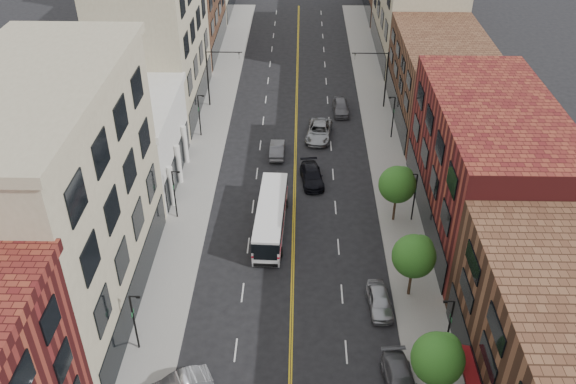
# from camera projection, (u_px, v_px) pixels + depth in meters

# --- Properties ---
(sidewalk_left) EXTENTS (4.00, 110.00, 0.15)m
(sidewalk_left) POSITION_uv_depth(u_px,v_px,m) (204.00, 158.00, 66.53)
(sidewalk_left) COLOR gray
(sidewalk_left) RESTS_ON ground
(sidewalk_right) EXTENTS (4.00, 110.00, 0.15)m
(sidewalk_right) POSITION_uv_depth(u_px,v_px,m) (387.00, 160.00, 66.17)
(sidewalk_right) COLOR gray
(sidewalk_right) RESTS_ON ground
(bldg_l_tanoffice) EXTENTS (10.00, 22.00, 18.00)m
(bldg_l_tanoffice) POSITION_uv_depth(u_px,v_px,m) (54.00, 207.00, 43.42)
(bldg_l_tanoffice) COLOR tan
(bldg_l_tanoffice) RESTS_ON ground
(bldg_l_white) EXTENTS (10.00, 14.00, 8.00)m
(bldg_l_white) POSITION_uv_depth(u_px,v_px,m) (126.00, 144.00, 61.14)
(bldg_l_white) COLOR silver
(bldg_l_white) RESTS_ON ground
(bldg_l_far_a) EXTENTS (10.00, 20.00, 18.00)m
(bldg_l_far_a) POSITION_uv_depth(u_px,v_px,m) (154.00, 37.00, 72.45)
(bldg_l_far_a) COLOR tan
(bldg_l_far_a) RESTS_ON ground
(bldg_l_far_b) EXTENTS (10.00, 20.00, 15.00)m
(bldg_l_far_b) POSITION_uv_depth(u_px,v_px,m) (183.00, 0.00, 89.87)
(bldg_l_far_b) COLOR brown
(bldg_l_far_b) RESTS_ON ground
(bldg_r_mid) EXTENTS (10.00, 22.00, 12.00)m
(bldg_r_mid) POSITION_uv_depth(u_px,v_px,m) (487.00, 167.00, 53.61)
(bldg_r_mid) COLOR #591718
(bldg_r_mid) RESTS_ON ground
(bldg_r_far_a) EXTENTS (10.00, 20.00, 10.00)m
(bldg_r_far_a) POSITION_uv_depth(u_px,v_px,m) (441.00, 81.00, 71.58)
(bldg_r_far_a) COLOR brown
(bldg_r_far_a) RESTS_ON ground
(bldg_r_far_b) EXTENTS (10.00, 22.00, 14.00)m
(bldg_r_far_b) POSITION_uv_depth(u_px,v_px,m) (416.00, 9.00, 87.88)
(bldg_r_far_b) COLOR tan
(bldg_r_far_b) RESTS_ON ground
(tree_r_1) EXTENTS (3.40, 3.40, 5.59)m
(tree_r_1) POSITION_uv_depth(u_px,v_px,m) (439.00, 357.00, 38.26)
(tree_r_1) COLOR black
(tree_r_1) RESTS_ON sidewalk_right
(tree_r_2) EXTENTS (3.40, 3.40, 5.59)m
(tree_r_2) POSITION_uv_depth(u_px,v_px,m) (415.00, 255.00, 46.56)
(tree_r_2) COLOR black
(tree_r_2) RESTS_ON sidewalk_right
(tree_r_3) EXTENTS (3.40, 3.40, 5.59)m
(tree_r_3) POSITION_uv_depth(u_px,v_px,m) (398.00, 183.00, 54.85)
(tree_r_3) COLOR black
(tree_r_3) RESTS_ON sidewalk_right
(lamp_l_1) EXTENTS (0.81, 0.55, 5.05)m
(lamp_l_1) POSITION_uv_depth(u_px,v_px,m) (134.00, 319.00, 42.54)
(lamp_l_1) COLOR black
(lamp_l_1) RESTS_ON sidewalk_left
(lamp_l_2) EXTENTS (0.81, 0.55, 5.05)m
(lamp_l_2) POSITION_uv_depth(u_px,v_px,m) (175.00, 192.00, 55.80)
(lamp_l_2) COLOR black
(lamp_l_2) RESTS_ON sidewalk_left
(lamp_l_3) EXTENTS (0.81, 0.55, 5.05)m
(lamp_l_3) POSITION_uv_depth(u_px,v_px,m) (200.00, 113.00, 69.07)
(lamp_l_3) COLOR black
(lamp_l_3) RESTS_ON sidewalk_left
(lamp_r_1) EXTENTS (0.81, 0.55, 5.05)m
(lamp_r_1) POSITION_uv_depth(u_px,v_px,m) (449.00, 324.00, 42.14)
(lamp_r_1) COLOR black
(lamp_r_1) RESTS_ON sidewalk_right
(lamp_r_2) EXTENTS (0.81, 0.55, 5.05)m
(lamp_r_2) POSITION_uv_depth(u_px,v_px,m) (414.00, 195.00, 55.41)
(lamp_r_2) COLOR black
(lamp_r_2) RESTS_ON sidewalk_right
(lamp_r_3) EXTENTS (0.81, 0.55, 5.05)m
(lamp_r_3) POSITION_uv_depth(u_px,v_px,m) (393.00, 115.00, 68.68)
(lamp_r_3) COLOR black
(lamp_r_3) RESTS_ON sidewalk_right
(signal_mast_left) EXTENTS (4.49, 0.18, 7.20)m
(signal_mast_left) POSITION_uv_depth(u_px,v_px,m) (213.00, 72.00, 74.76)
(signal_mast_left) COLOR black
(signal_mast_left) RESTS_ON sidewalk_left
(signal_mast_right) EXTENTS (4.49, 0.18, 7.20)m
(signal_mast_right) POSITION_uv_depth(u_px,v_px,m) (381.00, 73.00, 74.39)
(signal_mast_right) COLOR black
(signal_mast_right) RESTS_ON sidewalk_right
(city_bus) EXTENTS (2.95, 10.96, 2.79)m
(city_bus) POSITION_uv_depth(u_px,v_px,m) (271.00, 216.00, 55.00)
(city_bus) COLOR silver
(city_bus) RESTS_ON ground
(car_parked_mid) EXTENTS (2.50, 5.19, 1.46)m
(car_parked_mid) POSITION_uv_depth(u_px,v_px,m) (400.00, 381.00, 40.87)
(car_parked_mid) COLOR #525358
(car_parked_mid) RESTS_ON ground
(car_parked_far) EXTENTS (2.02, 4.47, 1.49)m
(car_parked_far) POSITION_uv_depth(u_px,v_px,m) (379.00, 301.00, 47.21)
(car_parked_far) COLOR #A1A2A8
(car_parked_far) RESTS_ON ground
(car_lane_behind) EXTENTS (1.54, 4.40, 1.45)m
(car_lane_behind) POSITION_uv_depth(u_px,v_px,m) (277.00, 149.00, 66.73)
(car_lane_behind) COLOR #525257
(car_lane_behind) RESTS_ON ground
(car_lane_a) EXTENTS (2.74, 5.36, 1.49)m
(car_lane_a) POSITION_uv_depth(u_px,v_px,m) (312.00, 176.00, 62.20)
(car_lane_a) COLOR black
(car_lane_a) RESTS_ON ground
(car_lane_b) EXTENTS (3.43, 6.23, 1.65)m
(car_lane_b) POSITION_uv_depth(u_px,v_px,m) (319.00, 131.00, 69.98)
(car_lane_b) COLOR gray
(car_lane_b) RESTS_ON ground
(car_lane_c) EXTENTS (2.03, 4.79, 1.61)m
(car_lane_c) POSITION_uv_depth(u_px,v_px,m) (341.00, 107.00, 75.31)
(car_lane_c) COLOR #58575D
(car_lane_c) RESTS_ON ground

